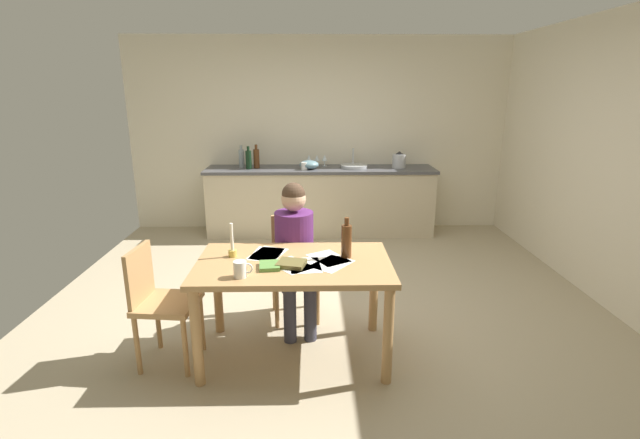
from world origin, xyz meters
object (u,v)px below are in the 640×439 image
at_px(dining_table, 294,275).
at_px(candlestick, 232,248).
at_px(person_seated, 295,246).
at_px(book_cookery, 291,264).
at_px(chair_at_table, 294,262).
at_px(chair_side_empty, 159,300).
at_px(mixing_bowl, 309,165).
at_px(bottle_wine_red, 256,158).
at_px(teacup_on_counter, 304,166).
at_px(book_magazine, 270,266).
at_px(wine_glass_near_sink, 325,158).
at_px(sink_unit, 354,166).
at_px(wine_bottle_on_table, 346,240).
at_px(bottle_vinegar, 249,159).
at_px(wine_glass_by_kettle, 317,158).
at_px(bottle_oil, 242,158).
at_px(coffee_mug, 241,269).
at_px(wine_glass_back_left, 309,158).
at_px(stovetop_kettle, 399,160).

relative_size(dining_table, candlestick, 5.44).
relative_size(person_seated, book_cookery, 6.41).
xyz_separation_m(chair_at_table, chair_side_empty, (-0.92, -0.72, 0.00)).
xyz_separation_m(candlestick, mixing_bowl, (0.55, 2.85, 0.15)).
distance_m(bottle_wine_red, teacup_on_counter, 0.66).
distance_m(book_magazine, wine_glass_near_sink, 3.33).
bearing_deg(candlestick, sink_unit, 68.57).
bearing_deg(wine_bottle_on_table, bottle_vinegar, 110.44).
bearing_deg(candlestick, chair_at_table, 52.14).
xyz_separation_m(person_seated, wine_glass_by_kettle, (0.21, 2.67, 0.33)).
distance_m(book_cookery, mixing_bowl, 3.04).
distance_m(book_cookery, bottle_vinegar, 3.13).
xyz_separation_m(book_magazine, bottle_wine_red, (-0.44, 3.15, 0.28)).
distance_m(wine_bottle_on_table, wine_glass_by_kettle, 3.10).
height_order(bottle_oil, bottle_wine_red, bottle_wine_red).
relative_size(book_cookery, bottle_oil, 0.63).
bearing_deg(bottle_wine_red, candlestick, -87.05).
xyz_separation_m(bottle_oil, wine_glass_by_kettle, (1.01, 0.10, -0.02)).
distance_m(book_cookery, wine_glass_by_kettle, 3.28).
distance_m(person_seated, candlestick, 0.61).
distance_m(candlestick, sink_unit, 3.14).
bearing_deg(book_cookery, chair_at_table, 104.73).
distance_m(candlestick, book_magazine, 0.37).
relative_size(wine_glass_near_sink, teacup_on_counter, 1.27).
height_order(book_cookery, wine_bottle_on_table, wine_bottle_on_table).
bearing_deg(book_magazine, mixing_bowl, 79.02).
xyz_separation_m(dining_table, bottle_vinegar, (-0.69, 2.96, 0.39)).
relative_size(coffee_mug, candlestick, 0.50).
bearing_deg(teacup_on_counter, dining_table, -90.79).
xyz_separation_m(chair_side_empty, teacup_on_counter, (0.99, 2.95, 0.46)).
relative_size(coffee_mug, wine_glass_by_kettle, 0.82).
xyz_separation_m(chair_at_table, sink_unit, (0.72, 2.38, 0.43)).
xyz_separation_m(sink_unit, wine_glass_back_left, (-0.60, 0.15, 0.09)).
distance_m(candlestick, bottle_wine_red, 2.94).
xyz_separation_m(wine_bottle_on_table, wine_glass_back_left, (-0.28, 3.09, 0.14)).
height_order(dining_table, bottle_wine_red, bottle_wine_red).
distance_m(chair_at_table, wine_glass_back_left, 2.58).
distance_m(bottle_oil, wine_glass_back_left, 0.90).
height_order(book_magazine, book_cookery, book_cookery).
distance_m(candlestick, wine_glass_near_sink, 3.17).
height_order(chair_at_table, wine_glass_near_sink, wine_glass_near_sink).
xyz_separation_m(wine_bottle_on_table, teacup_on_counter, (-0.34, 2.79, 0.08)).
bearing_deg(wine_bottle_on_table, person_seated, 132.59).
height_order(chair_at_table, bottle_oil, bottle_oil).
distance_m(bottle_oil, wine_glass_by_kettle, 1.01).
bearing_deg(stovetop_kettle, person_seated, -117.41).
relative_size(chair_at_table, bottle_oil, 2.94).
bearing_deg(bottle_oil, person_seated, -72.85).
xyz_separation_m(bottle_vinegar, teacup_on_counter, (0.73, -0.08, -0.08)).
height_order(chair_side_empty, bottle_vinegar, bottle_vinegar).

